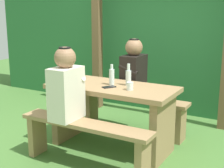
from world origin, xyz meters
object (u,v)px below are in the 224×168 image
object	(u,v)px
bench_far	(133,107)
person_white_shirt	(66,86)
picnic_table	(112,106)
drinking_glass	(130,86)
bottle_left	(128,77)
person_black_coat	(134,71)
bench_near	(85,135)
cell_phone	(109,87)
bottle_right	(112,76)

from	to	relation	value
bench_far	person_white_shirt	distance (m)	1.18
picnic_table	person_white_shirt	distance (m)	0.65
drinking_glass	bottle_left	size ratio (longest dim) A/B	0.35
person_black_coat	bench_near	bearing A→B (deg)	-90.16
bench_near	cell_phone	world-z (taller)	cell_phone
picnic_table	bench_near	bearing A→B (deg)	-90.00
bottle_right	bottle_left	bearing A→B (deg)	22.15
cell_phone	bottle_right	bearing A→B (deg)	136.82
person_white_shirt	bottle_left	world-z (taller)	person_white_shirt
picnic_table	bottle_right	distance (m)	0.33
picnic_table	person_black_coat	world-z (taller)	person_black_coat
picnic_table	drinking_glass	size ratio (longest dim) A/B	16.79
picnic_table	cell_phone	distance (m)	0.25
person_white_shirt	bottle_right	distance (m)	0.59
person_black_coat	bottle_left	bearing A→B (deg)	-71.28
bench_near	person_white_shirt	bearing A→B (deg)	179.10
person_black_coat	bottle_left	world-z (taller)	person_black_coat
bench_near	cell_phone	distance (m)	0.59
cell_phone	person_white_shirt	bearing A→B (deg)	-86.05
person_white_shirt	drinking_glass	bearing A→B (deg)	43.71
person_black_coat	drinking_glass	size ratio (longest dim) A/B	8.63
picnic_table	person_black_coat	bearing A→B (deg)	89.67
picnic_table	person_black_coat	distance (m)	0.61
person_black_coat	cell_phone	distance (m)	0.63
bottle_right	cell_phone	size ratio (longest dim) A/B	1.63
bench_far	bottle_right	xyz separation A→B (m)	(-0.02, -0.51, 0.48)
person_black_coat	cell_phone	bearing A→B (deg)	-88.91
drinking_glass	cell_phone	bearing A→B (deg)	-178.01
bottle_left	picnic_table	bearing A→B (deg)	-148.39
bench_near	bench_far	xyz separation A→B (m)	(0.00, 1.07, 0.00)
bench_near	bottle_right	bearing A→B (deg)	91.76
person_white_shirt	drinking_glass	distance (m)	0.65
person_black_coat	cell_phone	world-z (taller)	person_black_coat
bench_far	bottle_left	xyz separation A→B (m)	(0.15, -0.44, 0.48)
picnic_table	bench_far	world-z (taller)	picnic_table
picnic_table	bottle_right	world-z (taller)	bottle_right
picnic_table	bench_near	xyz separation A→B (m)	(0.00, -0.53, -0.16)
picnic_table	bottle_right	bearing A→B (deg)	124.99
picnic_table	person_black_coat	size ratio (longest dim) A/B	1.95
person_white_shirt	person_black_coat	world-z (taller)	same
person_black_coat	bottle_right	xyz separation A→B (m)	(-0.02, -0.51, 0.02)
bottle_left	bottle_right	size ratio (longest dim) A/B	1.05
bench_far	person_black_coat	distance (m)	0.47
bench_near	bottle_right	size ratio (longest dim) A/B	6.13
drinking_glass	bottle_right	world-z (taller)	bottle_right
bottle_left	cell_phone	size ratio (longest dim) A/B	1.71
cell_phone	picnic_table	bearing A→B (deg)	130.58
person_white_shirt	bottle_left	bearing A→B (deg)	59.78
drinking_glass	cell_phone	xyz separation A→B (m)	(-0.24, -0.01, -0.04)
bench_far	person_black_coat	bearing A→B (deg)	-47.53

